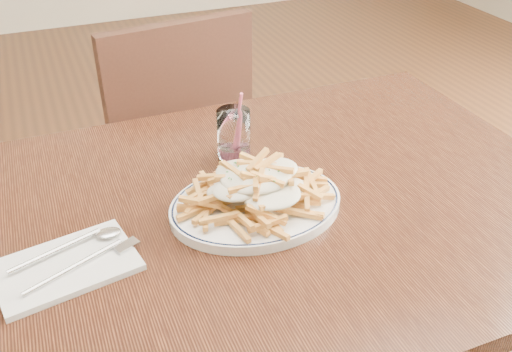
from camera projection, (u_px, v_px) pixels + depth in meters
name	position (u px, v px, depth m)	size (l,w,h in m)	color
table	(251.00, 240.00, 1.04)	(1.20, 0.80, 0.75)	black
chair_far	(172.00, 141.00, 1.68)	(0.46, 0.46, 0.89)	black
fries_plate	(256.00, 205.00, 0.98)	(0.36, 0.34, 0.02)	white
loaded_fries	(256.00, 183.00, 0.95)	(0.27, 0.23, 0.07)	gold
napkin	(66.00, 266.00, 0.86)	(0.20, 0.13, 0.01)	silver
cutlery	(64.00, 259.00, 0.86)	(0.20, 0.14, 0.01)	silver
water_glass	(234.00, 138.00, 1.10)	(0.06, 0.06, 0.14)	white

